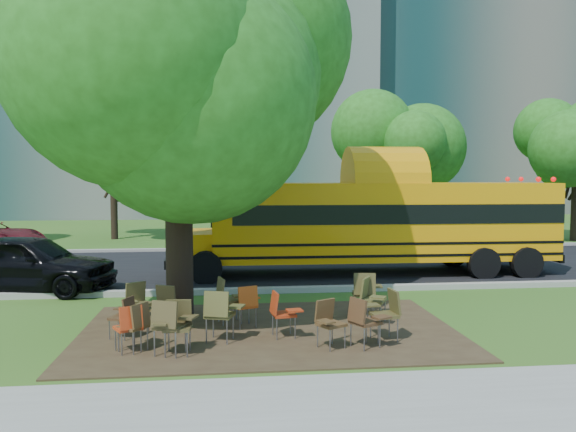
{
  "coord_description": "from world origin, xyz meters",
  "views": [
    {
      "loc": [
        0.21,
        -10.88,
        2.91
      ],
      "look_at": [
        1.86,
        4.07,
        1.86
      ],
      "focal_mm": 35.0,
      "sensor_mm": 36.0,
      "label": 1
    }
  ],
  "objects": [
    {
      "name": "bg_tree_3",
      "position": [
        8.0,
        14.0,
        5.03
      ],
      "size": [
        5.6,
        5.6,
        7.84
      ],
      "color": "black",
      "rests_on": "ground"
    },
    {
      "name": "chair_0",
      "position": [
        -1.37,
        -1.58,
        0.51
      ],
      "size": [
        0.55,
        0.67,
        0.82
      ],
      "rotation": [
        0.0,
        0.0,
        0.5
      ],
      "color": "#B83513",
      "rests_on": "ground"
    },
    {
      "name": "chair_14",
      "position": [
        1.18,
        -1.02,
        0.53
      ],
      "size": [
        0.57,
        0.57,
        0.85
      ],
      "rotation": [
        0.0,
        0.0,
        4.85
      ],
      "color": "#A32F11",
      "rests_on": "ground"
    },
    {
      "name": "chair_15",
      "position": [
        -1.51,
        0.06,
        0.54
      ],
      "size": [
        0.58,
        0.72,
        0.87
      ],
      "rotation": [
        0.0,
        0.0,
        3.71
      ],
      "color": "brown",
      "rests_on": "ground"
    },
    {
      "name": "chair_6",
      "position": [
        3.02,
        -1.34,
        0.57
      ],
      "size": [
        0.6,
        0.61,
        0.92
      ],
      "rotation": [
        0.0,
        0.0,
        1.69
      ],
      "color": "#49421F",
      "rests_on": "ground"
    },
    {
      "name": "chair_3",
      "position": [
        -0.61,
        -1.74,
        0.55
      ],
      "size": [
        0.61,
        0.53,
        0.9
      ],
      "rotation": [
        0.0,
        0.0,
        3.08
      ],
      "color": "#433A1D",
      "rests_on": "ground"
    },
    {
      "name": "chair_8",
      "position": [
        -1.62,
        -0.73,
        0.48
      ],
      "size": [
        0.49,
        0.62,
        0.77
      ],
      "rotation": [
        0.0,
        0.0,
        1.18
      ],
      "color": "#432A18",
      "rests_on": "ground"
    },
    {
      "name": "chair_10",
      "position": [
        0.22,
        0.05,
        0.58
      ],
      "size": [
        0.68,
        0.64,
        0.94
      ],
      "rotation": [
        0.0,
        0.0,
        -1.32
      ],
      "color": "brown",
      "rests_on": "ground"
    },
    {
      "name": "asphalt_road",
      "position": [
        0.0,
        7.0,
        0.02
      ],
      "size": [
        80.0,
        8.0,
        0.04
      ],
      "primitive_type": "cube",
      "color": "black",
      "rests_on": "ground"
    },
    {
      "name": "chair_2",
      "position": [
        -1.29,
        -1.53,
        0.52
      ],
      "size": [
        0.56,
        0.71,
        0.84
      ],
      "rotation": [
        0.0,
        0.0,
        0.96
      ],
      "color": "#50381C",
      "rests_on": "ground"
    },
    {
      "name": "chair_5",
      "position": [
        1.91,
        -1.7,
        0.52
      ],
      "size": [
        0.56,
        0.68,
        0.83
      ],
      "rotation": [
        0.0,
        0.0,
        3.66
      ],
      "color": "#4E351C",
      "rests_on": "ground"
    },
    {
      "name": "chair_1",
      "position": [
        -0.71,
        -1.84,
        0.59
      ],
      "size": [
        0.76,
        0.59,
        0.95
      ],
      "rotation": [
        0.0,
        0.0,
        -0.37
      ],
      "color": "#45391D",
      "rests_on": "ground"
    },
    {
      "name": "dirt_patch",
      "position": [
        1.0,
        -0.5,
        0.01
      ],
      "size": [
        7.0,
        4.5,
        0.03
      ],
      "primitive_type": "cube",
      "color": "#382819",
      "rests_on": "ground"
    },
    {
      "name": "bg_tree_2",
      "position": [
        -5.0,
        16.0,
        4.21
      ],
      "size": [
        4.8,
        4.8,
        6.62
      ],
      "color": "black",
      "rests_on": "ground"
    },
    {
      "name": "chair_9",
      "position": [
        -1.02,
        -0.31,
        0.54
      ],
      "size": [
        0.71,
        0.56,
        0.87
      ],
      "rotation": [
        0.0,
        0.0,
        2.69
      ],
      "color": "#453A1E",
      "rests_on": "ground"
    },
    {
      "name": "ground",
      "position": [
        0.0,
        0.0,
        0.0
      ],
      "size": [
        160.0,
        160.0,
        0.0
      ],
      "primitive_type": "plane",
      "color": "#2A591B",
      "rests_on": "ground"
    },
    {
      "name": "building_main",
      "position": [
        -8.0,
        36.0,
        11.0
      ],
      "size": [
        38.0,
        16.0,
        22.0
      ],
      "primitive_type": "cube",
      "color": "slate",
      "rests_on": "ground"
    },
    {
      "name": "chair_4",
      "position": [
        0.09,
        -1.19,
        0.59
      ],
      "size": [
        0.74,
        0.58,
        0.95
      ],
      "rotation": [
        0.0,
        0.0,
        -0.3
      ],
      "color": "#504C22",
      "rests_on": "ground"
    },
    {
      "name": "building_right",
      "position": [
        24.0,
        38.0,
        12.5
      ],
      "size": [
        30.0,
        16.0,
        25.0
      ],
      "primitive_type": "cube",
      "color": "#6B6359",
      "rests_on": "ground"
    },
    {
      "name": "black_car",
      "position": [
        -4.79,
        3.8,
        0.74
      ],
      "size": [
        4.63,
        2.65,
        1.48
      ],
      "primitive_type": "imported",
      "rotation": [
        0.0,
        0.0,
        1.35
      ],
      "color": "black",
      "rests_on": "ground"
    },
    {
      "name": "main_tree",
      "position": [
        -0.76,
        0.78,
        5.1
      ],
      "size": [
        7.2,
        7.2,
        8.71
      ],
      "color": "black",
      "rests_on": "ground"
    },
    {
      "name": "chair_7",
      "position": [
        2.5,
        -1.8,
        0.55
      ],
      "size": [
        0.71,
        0.6,
        0.88
      ],
      "rotation": [
        0.0,
        0.0,
        -1.1
      ],
      "color": "#492E1A",
      "rests_on": "ground"
    },
    {
      "name": "kerb_far",
      "position": [
        0.0,
        11.1,
        0.07
      ],
      "size": [
        80.0,
        0.25,
        0.14
      ],
      "primitive_type": "cube",
      "color": "gray",
      "rests_on": "ground"
    },
    {
      "name": "chair_12",
      "position": [
        3.04,
        -0.19,
        0.57
      ],
      "size": [
        0.61,
        0.77,
        0.92
      ],
      "rotation": [
        0.0,
        0.0,
        4.18
      ],
      "color": "#4E4B22",
      "rests_on": "ground"
    },
    {
      "name": "school_bus",
      "position": [
        4.74,
        5.36,
        1.58
      ],
      "size": [
        11.22,
        2.66,
        2.73
      ],
      "rotation": [
        0.0,
        0.0,
        -0.01
      ],
      "color": "orange",
      "rests_on": "ground"
    },
    {
      "name": "chair_13",
      "position": [
        3.05,
        0.26,
        0.6
      ],
      "size": [
        0.7,
        0.57,
        0.96
      ],
      "rotation": [
        0.0,
        0.0,
        -0.17
      ],
      "color": "#453F1E",
      "rests_on": "ground"
    },
    {
      "name": "kerb_near",
      "position": [
        0.0,
        3.0,
        0.07
      ],
      "size": [
        80.0,
        0.25,
        0.14
      ],
      "primitive_type": "cube",
      "color": "gray",
      "rests_on": "ground"
    },
    {
      "name": "chair_11",
      "position": [
        0.59,
        -0.26,
        0.52
      ],
      "size": [
        0.58,
        0.65,
        0.84
      ],
      "rotation": [
        0.0,
        0.0,
        0.38
      ],
      "color": "#AE4912",
      "rests_on": "ground"
    }
  ]
}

